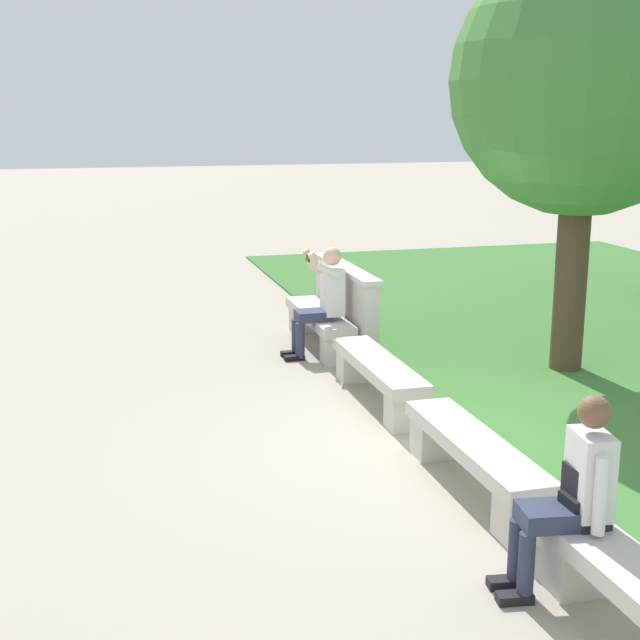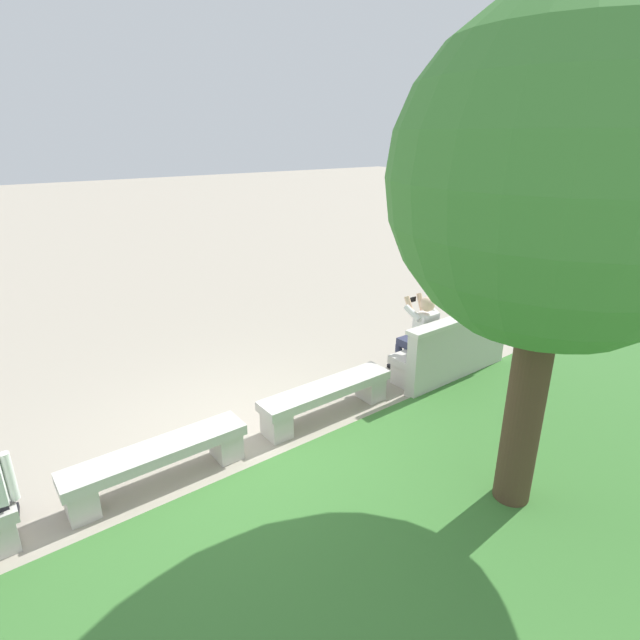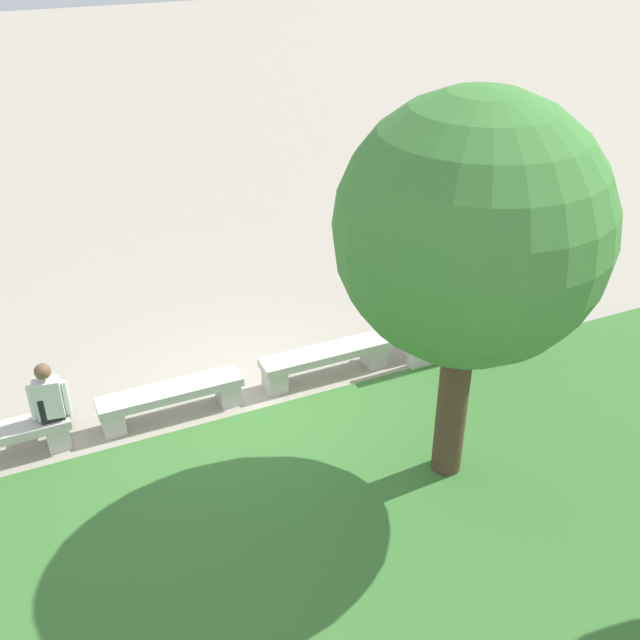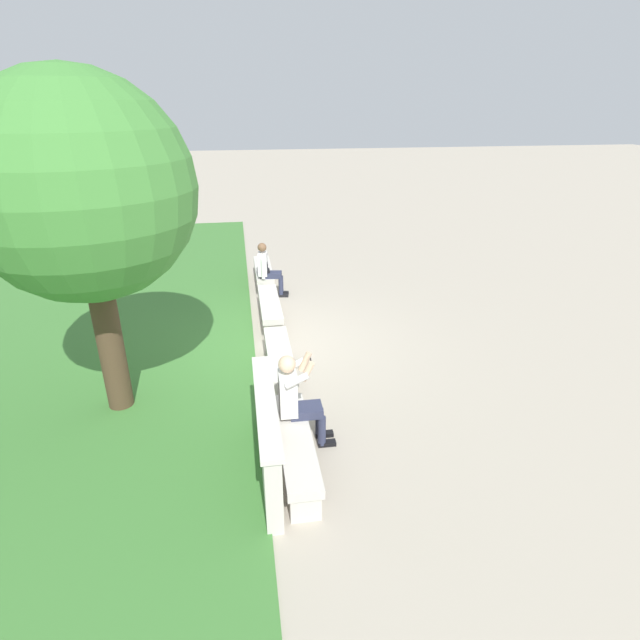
% 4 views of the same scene
% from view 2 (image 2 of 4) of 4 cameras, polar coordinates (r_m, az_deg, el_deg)
% --- Properties ---
extents(ground_plane, '(80.00, 80.00, 0.00)m').
position_cam_2_polar(ground_plane, '(6.27, -7.68, -14.01)').
color(ground_plane, '#A89E8C').
extents(bench_main, '(1.94, 0.40, 0.45)m').
position_cam_2_polar(bench_main, '(8.09, 13.58, -3.66)').
color(bench_main, beige).
rests_on(bench_main, ground).
extents(bench_near, '(1.94, 0.40, 0.45)m').
position_cam_2_polar(bench_near, '(6.64, 0.79, -8.63)').
color(bench_near, beige).
rests_on(bench_near, ground).
extents(bench_mid, '(1.94, 0.40, 0.45)m').
position_cam_2_polar(bench_mid, '(5.74, -18.01, -14.90)').
color(bench_mid, beige).
rests_on(bench_mid, ground).
extents(backrest_wall_with_plaque, '(2.17, 0.24, 1.01)m').
position_cam_2_polar(backrest_wall_with_plaque, '(7.82, 15.62, -3.00)').
color(backrest_wall_with_plaque, beige).
rests_on(backrest_wall_with_plaque, ground).
extents(person_photographer, '(0.47, 0.72, 1.32)m').
position_cam_2_polar(person_photographer, '(7.65, 11.26, -1.36)').
color(person_photographer, black).
rests_on(person_photographer, ground).
extents(tree_left_background, '(2.86, 2.86, 4.62)m').
position_cam_2_polar(tree_left_background, '(4.64, 25.90, 14.00)').
color(tree_left_background, '#4C3826').
rests_on(tree_left_background, ground).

